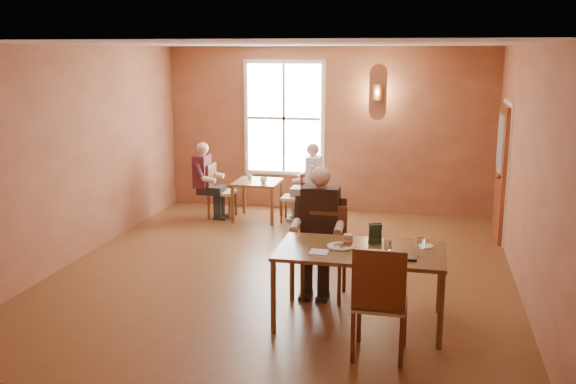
% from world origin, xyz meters
% --- Properties ---
extents(ground, '(6.00, 7.00, 0.01)m').
position_xyz_m(ground, '(0.00, 0.00, 0.00)').
color(ground, brown).
rests_on(ground, ground).
extents(wall_back, '(6.00, 0.04, 3.00)m').
position_xyz_m(wall_back, '(0.00, 3.50, 1.50)').
color(wall_back, brown).
rests_on(wall_back, ground).
extents(wall_front, '(6.00, 0.04, 3.00)m').
position_xyz_m(wall_front, '(0.00, -3.50, 1.50)').
color(wall_front, brown).
rests_on(wall_front, ground).
extents(wall_left, '(0.04, 7.00, 3.00)m').
position_xyz_m(wall_left, '(-3.00, 0.00, 1.50)').
color(wall_left, brown).
rests_on(wall_left, ground).
extents(wall_right, '(0.04, 7.00, 3.00)m').
position_xyz_m(wall_right, '(3.00, 0.00, 1.50)').
color(wall_right, brown).
rests_on(wall_right, ground).
extents(ceiling, '(6.00, 7.00, 0.04)m').
position_xyz_m(ceiling, '(0.00, 0.00, 3.00)').
color(ceiling, white).
rests_on(ceiling, wall_back).
extents(window, '(1.36, 0.10, 1.96)m').
position_xyz_m(window, '(-0.80, 3.45, 1.70)').
color(window, white).
rests_on(window, wall_back).
extents(door, '(0.12, 1.04, 2.10)m').
position_xyz_m(door, '(2.94, 2.30, 1.05)').
color(door, maroon).
rests_on(door, ground).
extents(wall_sconce, '(0.16, 0.16, 0.28)m').
position_xyz_m(wall_sconce, '(0.90, 3.40, 2.20)').
color(wall_sconce, brown).
rests_on(wall_sconce, wall_back).
extents(main_table, '(1.78, 1.00, 0.84)m').
position_xyz_m(main_table, '(1.17, -1.47, 0.42)').
color(main_table, brown).
rests_on(main_table, ground).
extents(chair_diner_main, '(0.48, 0.48, 1.09)m').
position_xyz_m(chair_diner_main, '(0.67, -0.82, 0.54)').
color(chair_diner_main, '#3F2510').
rests_on(chair_diner_main, ground).
extents(diner_main, '(0.60, 0.60, 1.50)m').
position_xyz_m(diner_main, '(0.67, -0.85, 0.75)').
color(diner_main, '#36261D').
rests_on(diner_main, ground).
extents(chair_empty, '(0.51, 0.51, 1.14)m').
position_xyz_m(chair_empty, '(1.45, -2.18, 0.57)').
color(chair_empty, '#4E2311').
rests_on(chair_empty, ground).
extents(plate_food, '(0.38, 0.38, 0.04)m').
position_xyz_m(plate_food, '(0.95, -1.45, 0.86)').
color(plate_food, silver).
rests_on(plate_food, main_table).
extents(sandwich, '(0.10, 0.09, 0.11)m').
position_xyz_m(sandwich, '(1.02, -1.39, 0.89)').
color(sandwich, tan).
rests_on(sandwich, main_table).
extents(goblet_b, '(0.12, 0.12, 0.23)m').
position_xyz_m(goblet_b, '(1.80, -1.61, 0.95)').
color(goblet_b, white).
rests_on(goblet_b, main_table).
extents(goblet_c, '(0.10, 0.10, 0.21)m').
position_xyz_m(goblet_c, '(1.47, -1.69, 0.94)').
color(goblet_c, white).
rests_on(goblet_c, main_table).
extents(menu_stand, '(0.16, 0.12, 0.23)m').
position_xyz_m(menu_stand, '(1.30, -1.23, 0.95)').
color(menu_stand, '#243F2B').
rests_on(menu_stand, main_table).
extents(knife, '(0.24, 0.04, 0.00)m').
position_xyz_m(knife, '(1.15, -1.73, 0.84)').
color(knife, silver).
rests_on(knife, main_table).
extents(napkin, '(0.20, 0.20, 0.01)m').
position_xyz_m(napkin, '(0.75, -1.67, 0.84)').
color(napkin, white).
rests_on(napkin, main_table).
extents(side_plate, '(0.25, 0.25, 0.01)m').
position_xyz_m(side_plate, '(1.84, -1.22, 0.84)').
color(side_plate, silver).
rests_on(side_plate, main_table).
extents(sunglasses, '(0.15, 0.06, 0.02)m').
position_xyz_m(sunglasses, '(1.69, -1.75, 0.85)').
color(sunglasses, black).
rests_on(sunglasses, main_table).
extents(second_table, '(0.78, 0.78, 0.69)m').
position_xyz_m(second_table, '(-1.07, 2.55, 0.34)').
color(second_table, brown).
rests_on(second_table, ground).
extents(chair_diner_white, '(0.39, 0.39, 0.89)m').
position_xyz_m(chair_diner_white, '(-0.42, 2.55, 0.44)').
color(chair_diner_white, '#40270F').
rests_on(chair_diner_white, ground).
extents(diner_white, '(0.53, 0.53, 1.33)m').
position_xyz_m(diner_white, '(-0.39, 2.55, 0.66)').
color(diner_white, white).
rests_on(diner_white, ground).
extents(chair_diner_maroon, '(0.43, 0.43, 0.96)m').
position_xyz_m(chair_diner_maroon, '(-1.72, 2.55, 0.48)').
color(chair_diner_maroon, '#492D18').
rests_on(chair_diner_maroon, ground).
extents(diner_maroon, '(0.52, 0.52, 1.31)m').
position_xyz_m(diner_maroon, '(-1.75, 2.55, 0.65)').
color(diner_maroon, maroon).
rests_on(diner_maroon, ground).
extents(cup_a, '(0.15, 0.15, 0.09)m').
position_xyz_m(cup_a, '(-0.93, 2.42, 0.73)').
color(cup_a, silver).
rests_on(cup_a, second_table).
extents(cup_b, '(0.11, 0.11, 0.09)m').
position_xyz_m(cup_b, '(-1.24, 2.67, 0.73)').
color(cup_b, white).
rests_on(cup_b, second_table).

